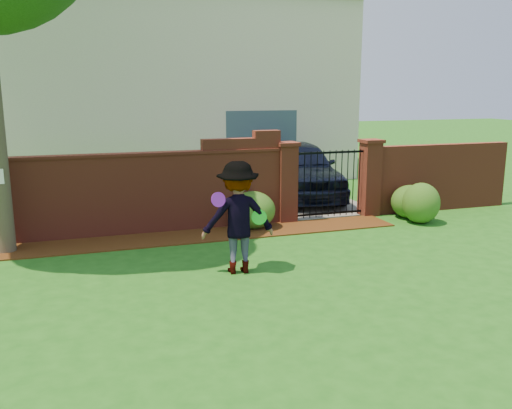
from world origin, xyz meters
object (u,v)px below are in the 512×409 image
object	(u,v)px
frisbee_purple	(218,200)
frisbee_green	(259,217)
car	(299,170)
man	(238,218)

from	to	relation	value
frisbee_purple	frisbee_green	bearing A→B (deg)	-1.01
car	man	distance (m)	6.57
car	frisbee_purple	bearing A→B (deg)	-116.02
man	frisbee_purple	distance (m)	0.54
man	frisbee_purple	size ratio (longest dim) A/B	7.80
car	man	xyz separation A→B (m)	(-3.45, -5.59, 0.13)
man	frisbee_green	size ratio (longest dim) A/B	7.38
frisbee_green	frisbee_purple	bearing A→B (deg)	178.99
man	frisbee_green	bearing A→B (deg)	161.51
car	man	size ratio (longest dim) A/B	2.54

